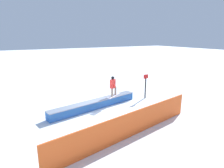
{
  "coord_description": "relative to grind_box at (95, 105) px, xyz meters",
  "views": [
    {
      "loc": [
        4.73,
        10.73,
        4.61
      ],
      "look_at": [
        -0.79,
        0.85,
        1.73
      ],
      "focal_mm": 30.47,
      "sensor_mm": 36.0,
      "label": 1
    }
  ],
  "objects": [
    {
      "name": "ground_plane",
      "position": [
        0.0,
        0.0,
        -0.25
      ],
      "size": [
        120.0,
        120.0,
        0.0
      ],
      "primitive_type": "plane",
      "color": "white"
    },
    {
      "name": "grind_box",
      "position": [
        0.0,
        0.0,
        0.0
      ],
      "size": [
        6.38,
        1.82,
        0.54
      ],
      "color": "#2560B5",
      "rests_on": "ground_plane"
    },
    {
      "name": "snowboarder",
      "position": [
        -1.47,
        -0.24,
        1.05
      ],
      "size": [
        1.46,
        1.05,
        1.41
      ],
      "color": "silver",
      "rests_on": "grind_box"
    },
    {
      "name": "safety_fence",
      "position": [
        0.0,
        4.09,
        0.37
      ],
      "size": [
        8.42,
        1.64,
        1.22
      ],
      "primitive_type": "cube",
      "rotation": [
        0.0,
        0.0,
        0.19
      ],
      "color": "#FB5D21",
      "rests_on": "ground_plane"
    },
    {
      "name": "trail_marker",
      "position": [
        -4.18,
        -0.07,
        0.74
      ],
      "size": [
        0.4,
        0.1,
        1.83
      ],
      "color": "#262628",
      "rests_on": "ground_plane"
    }
  ]
}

